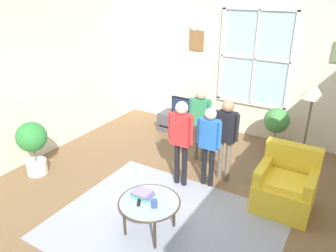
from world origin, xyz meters
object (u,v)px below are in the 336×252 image
person_blue_shirt (209,138)px  tv_stand (183,124)px  remote_near_books (139,202)px  floor_lamp (312,102)px  book_stack (143,194)px  cup (154,204)px  potted_plant_by_window (276,124)px  coffee_table (149,203)px  person_green_shirt (200,117)px  armchair (285,186)px  person_black_shirt (226,131)px  person_red_shirt (181,134)px  television (183,106)px  potted_plant_corner (33,143)px

person_blue_shirt → tv_stand: bearing=129.3°
remote_near_books → floor_lamp: bearing=54.4°
book_stack → cup: bearing=-23.5°
tv_stand → potted_plant_by_window: size_ratio=1.23×
tv_stand → coffee_table: bearing=-69.1°
floor_lamp → person_green_shirt: bearing=-179.7°
tv_stand → remote_near_books: bearing=-71.3°
armchair → coffee_table: armchair is taller
cup → person_blue_shirt: 1.43m
tv_stand → book_stack: (0.98, -2.87, 0.29)m
potted_plant_by_window → floor_lamp: (0.64, -1.02, 0.85)m
cup → person_black_shirt: person_black_shirt is taller
book_stack → person_red_shirt: 1.16m
television → person_green_shirt: bearing=-48.0°
cup → person_green_shirt: bearing=101.1°
armchair → person_blue_shirt: (-1.16, -0.06, 0.48)m
person_blue_shirt → potted_plant_corner: bearing=-155.8°
television → cup: 3.22m
book_stack → person_blue_shirt: (0.31, 1.29, 0.32)m
floor_lamp → potted_plant_corner: bearing=-154.4°
armchair → coffee_table: 1.94m
potted_plant_corner → person_green_shirt: bearing=40.8°
television → remote_near_books: 3.17m
cup → floor_lamp: bearing=57.9°
television → cup: (1.23, -2.97, -0.09)m
coffee_table → potted_plant_corner: size_ratio=0.86×
coffee_table → cup: (0.11, -0.06, 0.08)m
armchair → book_stack: armchair is taller
tv_stand → person_red_shirt: size_ratio=0.76×
tv_stand → book_stack: book_stack is taller
book_stack → potted_plant_by_window: 3.12m
tv_stand → person_black_shirt: person_black_shirt is taller
person_black_shirt → person_green_shirt: size_ratio=1.01×
tv_stand → armchair: (2.45, -1.51, 0.13)m
television → potted_plant_by_window: 1.89m
person_red_shirt → floor_lamp: bearing=28.5°
person_red_shirt → person_green_shirt: (-0.10, 0.86, -0.03)m
television → person_black_shirt: person_black_shirt is taller
person_black_shirt → person_blue_shirt: bearing=-116.3°
cup → potted_plant_by_window: bearing=78.0°
remote_near_books → person_green_shirt: bearing=95.4°
tv_stand → armchair: 2.88m
television → cup: bearing=-67.6°
tv_stand → coffee_table: 3.13m
person_green_shirt → person_red_shirt: bearing=-83.3°
person_black_shirt → potted_plant_by_window: bearing=72.4°
cup → potted_plant_corner: (-2.51, 0.24, 0.07)m
person_green_shirt → tv_stand: bearing=131.9°
tv_stand → person_green_shirt: size_ratio=0.79×
tv_stand → television: bearing=-90.0°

